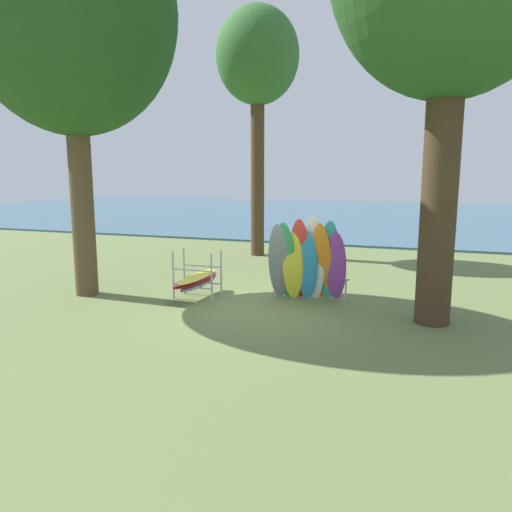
# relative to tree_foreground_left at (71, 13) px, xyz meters

# --- Properties ---
(ground_plane) EXTENTS (80.00, 80.00, 0.00)m
(ground_plane) POSITION_rel_tree_foreground_left_xyz_m (4.84, 0.02, -7.18)
(ground_plane) COLOR olive
(lake_water) EXTENTS (80.00, 36.00, 0.10)m
(lake_water) POSITION_rel_tree_foreground_left_xyz_m (4.84, 29.06, -7.13)
(lake_water) COLOR #38607A
(lake_water) RESTS_ON ground
(tree_foreground_left) EXTENTS (5.29, 5.29, 10.28)m
(tree_foreground_left) POSITION_rel_tree_foreground_left_xyz_m (0.00, 0.00, 0.00)
(tree_foreground_left) COLOR brown
(tree_foreground_left) RESTS_ON ground
(tree_mid_behind) EXTENTS (3.16, 3.16, 9.48)m
(tree_mid_behind) POSITION_rel_tree_foreground_left_xyz_m (2.22, 7.67, 0.26)
(tree_mid_behind) COLOR #4C3823
(tree_mid_behind) RESTS_ON ground
(leaning_board_pile) EXTENTS (2.06, 1.32, 2.26)m
(leaning_board_pile) POSITION_rel_tree_foreground_left_xyz_m (5.83, 1.21, -6.16)
(leaning_board_pile) COLOR gray
(leaning_board_pile) RESTS_ON ground
(board_storage_rack) EXTENTS (1.15, 2.13, 1.25)m
(board_storage_rack) POSITION_rel_tree_foreground_left_xyz_m (3.00, 0.65, -6.69)
(board_storage_rack) COLOR #9EA0A5
(board_storage_rack) RESTS_ON ground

